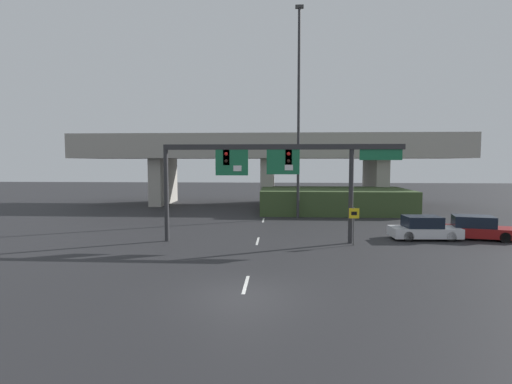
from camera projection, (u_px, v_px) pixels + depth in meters
name	position (u px, v px, depth m)	size (l,w,h in m)	color
ground_plane	(243.00, 295.00, 14.84)	(160.00, 160.00, 0.00)	#262628
lane_markings	(261.00, 229.00, 29.38)	(0.14, 46.72, 0.01)	silver
signal_gantry	(273.00, 164.00, 24.23)	(14.60, 0.44, 6.02)	#2D2D30
speed_limit_sign	(354.00, 221.00, 23.57)	(0.60, 0.11, 2.27)	#4C4C4C
highway_light_pole_near	(299.00, 109.00, 34.41)	(0.70, 0.36, 18.18)	#2D2D30
overpass_bridge	(268.00, 156.00, 46.06)	(43.41, 9.00, 7.99)	#A39E93
grass_embankment	(334.00, 200.00, 39.43)	(14.30, 8.12, 2.28)	#384C28
parked_sedan_near_right	(424.00, 229.00, 25.54)	(4.32, 1.99, 1.49)	silver
parked_sedan_mid_right	(475.00, 228.00, 25.66)	(4.88, 2.79, 1.49)	maroon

